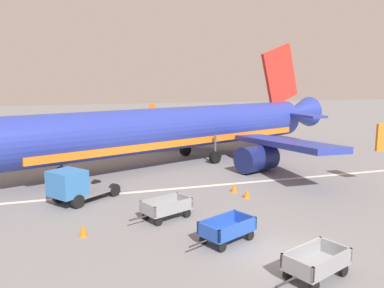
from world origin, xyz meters
name	(u,v)px	position (x,y,z in m)	size (l,w,h in m)	color
ground_plane	(283,256)	(0.00, 0.00, 0.00)	(220.00, 220.00, 0.00)	slate
apron_stripe	(199,187)	(0.00, 11.13, 0.01)	(120.00, 0.36, 0.01)	silver
airplane	(187,128)	(1.66, 19.51, 3.05)	(36.34, 29.60, 11.34)	#28389E
baggage_cart_second_in_row	(316,263)	(0.22, -1.96, 0.60)	(3.58, 2.19, 1.07)	gray
baggage_cart_third_in_row	(227,229)	(-1.69, 2.03, 0.60)	(3.54, 2.30, 1.07)	#234CB2
baggage_cart_fourth_in_row	(167,208)	(-3.62, 5.78, 0.60)	(3.56, 2.25, 1.07)	gray
service_truck_beside_carts	(74,185)	(-8.27, 9.95, 1.10)	(4.63, 4.17, 2.10)	slate
traffic_cone_near_plane	(247,193)	(2.06, 7.80, 0.28)	(0.43, 0.43, 0.57)	orange
traffic_cone_mid_apron	(234,188)	(1.83, 9.26, 0.29)	(0.45, 0.45, 0.59)	orange
traffic_cone_by_carts	(83,230)	(-7.95, 4.72, 0.28)	(0.42, 0.42, 0.55)	orange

